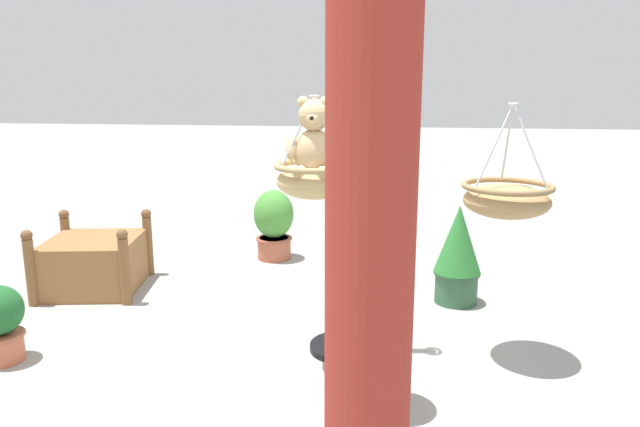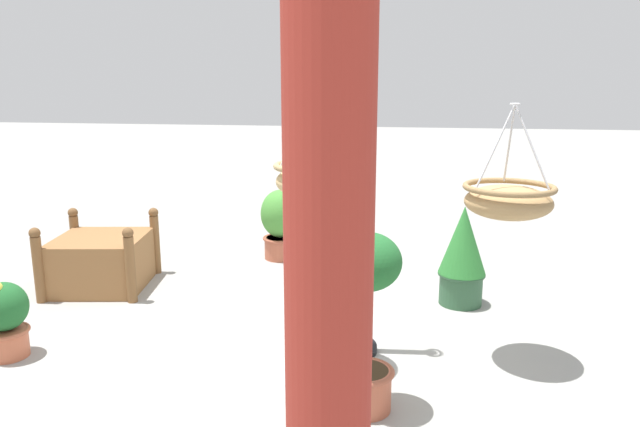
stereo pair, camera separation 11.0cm
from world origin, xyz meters
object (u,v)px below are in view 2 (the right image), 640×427
object	(u,v)px
teddy_bear	(313,144)
potted_plant_broad_leaf	(281,223)
potted_plant_small_succulent	(367,309)
greenhouse_pillar_left	(329,297)
hanging_basket_with_teddy	(314,178)
potted_plant_conical_shrub	(463,255)
potted_plant_flowering_red	(5,318)
display_pole_central	(345,228)
hanging_basket_left_high	(508,200)
wooden_planter_box	(101,259)

from	to	relation	value
teddy_bear	potted_plant_broad_leaf	size ratio (longest dim) A/B	0.67
potted_plant_small_succulent	greenhouse_pillar_left	bearing A→B (deg)	92.67
hanging_basket_with_teddy	potted_plant_conical_shrub	bearing A→B (deg)	-127.74
potted_plant_flowering_red	potted_plant_broad_leaf	bearing A→B (deg)	-116.89
potted_plant_conical_shrub	potted_plant_broad_leaf	size ratio (longest dim) A/B	1.14
teddy_bear	greenhouse_pillar_left	bearing A→B (deg)	101.18
hanging_basket_with_teddy	potted_plant_small_succulent	world-z (taller)	hanging_basket_with_teddy
display_pole_central	hanging_basket_with_teddy	distance (m)	0.46
hanging_basket_with_teddy	hanging_basket_left_high	xyz separation A→B (m)	(-1.13, -0.27, -0.14)
potted_plant_conical_shrub	potted_plant_broad_leaf	bearing A→B (deg)	-29.75
hanging_basket_with_teddy	greenhouse_pillar_left	bearing A→B (deg)	101.07
greenhouse_pillar_left	potted_plant_broad_leaf	xyz separation A→B (m)	(1.18, -4.46, -0.96)
greenhouse_pillar_left	potted_plant_small_succulent	bearing A→B (deg)	-87.33
display_pole_central	greenhouse_pillar_left	size ratio (longest dim) A/B	0.95
display_pole_central	hanging_basket_left_high	xyz separation A→B (m)	(-0.98, -0.02, 0.21)
hanging_basket_with_teddy	potted_plant_flowering_red	size ratio (longest dim) A/B	1.12
greenhouse_pillar_left	potted_plant_flowering_red	bearing A→B (deg)	-40.50
greenhouse_pillar_left	potted_plant_small_succulent	xyz separation A→B (m)	(0.09, -1.83, -0.75)
greenhouse_pillar_left	potted_plant_conical_shrub	distance (m)	3.65
potted_plant_flowering_red	wooden_planter_box	bearing A→B (deg)	-85.77
potted_plant_conical_shrub	potted_plant_flowering_red	bearing A→B (deg)	26.23
hanging_basket_with_teddy	hanging_basket_left_high	bearing A→B (deg)	-166.40
hanging_basket_with_teddy	potted_plant_broad_leaf	world-z (taller)	hanging_basket_with_teddy
hanging_basket_left_high	potted_plant_flowering_red	bearing A→B (deg)	8.74
greenhouse_pillar_left	display_pole_central	bearing A→B (deg)	-83.36
greenhouse_pillar_left	potted_plant_broad_leaf	world-z (taller)	greenhouse_pillar_left
wooden_planter_box	potted_plant_flowering_red	bearing A→B (deg)	94.23
teddy_bear	potted_plant_conical_shrub	world-z (taller)	teddy_bear
greenhouse_pillar_left	teddy_bear	bearing A→B (deg)	-78.82
potted_plant_conical_shrub	wooden_planter_box	bearing A→B (deg)	2.04
potted_plant_small_succulent	potted_plant_broad_leaf	bearing A→B (deg)	-67.42
potted_plant_broad_leaf	hanging_basket_with_teddy	bearing A→B (deg)	108.55
teddy_bear	potted_plant_broad_leaf	world-z (taller)	teddy_bear
wooden_planter_box	potted_plant_conical_shrub	size ratio (longest dim) A/B	1.18
display_pole_central	potted_plant_broad_leaf	world-z (taller)	display_pole_central
hanging_basket_with_teddy	potted_plant_conical_shrub	size ratio (longest dim) A/B	0.74
potted_plant_small_succulent	teddy_bear	bearing A→B (deg)	-48.85
display_pole_central	teddy_bear	xyz separation A→B (m)	(0.15, 0.27, 0.56)
hanging_basket_left_high	potted_plant_broad_leaf	bearing A→B (deg)	-45.95
display_pole_central	hanging_basket_with_teddy	world-z (taller)	display_pole_central
potted_plant_broad_leaf	teddy_bear	bearing A→B (deg)	108.37
display_pole_central	hanging_basket_with_teddy	size ratio (longest dim) A/B	4.42
potted_plant_small_succulent	hanging_basket_left_high	bearing A→B (deg)	-137.71
potted_plant_small_succulent	potted_plant_conical_shrub	size ratio (longest dim) A/B	1.23
hanging_basket_with_teddy	potted_plant_conical_shrub	distance (m)	1.75
hanging_basket_left_high	wooden_planter_box	world-z (taller)	hanging_basket_left_high
potted_plant_broad_leaf	hanging_basket_left_high	bearing A→B (deg)	134.05
greenhouse_pillar_left	potted_plant_conical_shrub	world-z (taller)	greenhouse_pillar_left
hanging_basket_with_teddy	teddy_bear	distance (m)	0.20
hanging_basket_left_high	greenhouse_pillar_left	distance (m)	2.64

